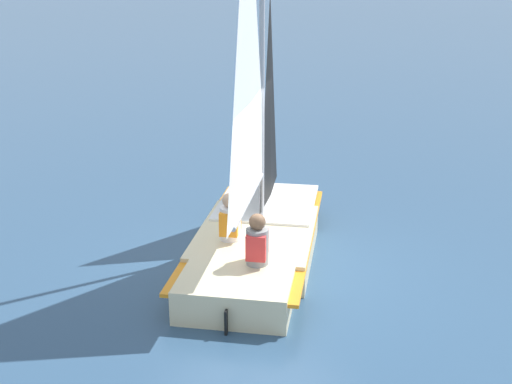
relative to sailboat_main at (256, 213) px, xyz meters
name	(u,v)px	position (x,y,z in m)	size (l,w,h in m)	color
ground_plane	(256,257)	(-0.04, -0.03, -0.74)	(260.00, 260.00, 0.00)	#2D4C6B
sailboat_main	(256,213)	(0.00, 0.00, 0.00)	(4.35, 3.87, 5.63)	beige
sailor_helm	(230,229)	(0.48, -0.03, -0.12)	(0.43, 0.42, 1.16)	black
sailor_crew	(257,252)	(0.76, 0.83, -0.12)	(0.43, 0.42, 1.16)	black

